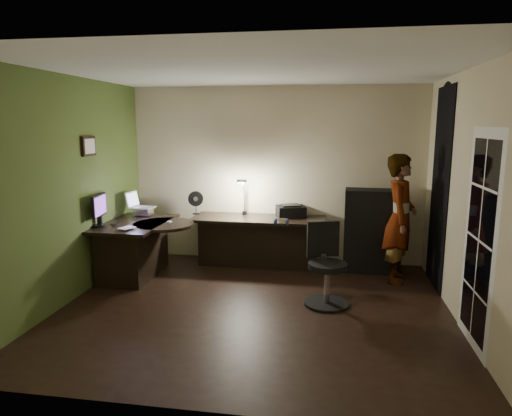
# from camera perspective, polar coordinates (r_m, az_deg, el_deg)

# --- Properties ---
(floor) EXTENTS (4.50, 4.00, 0.01)m
(floor) POSITION_cam_1_polar(r_m,az_deg,el_deg) (5.48, -0.20, -12.43)
(floor) COLOR black
(floor) RESTS_ON ground
(ceiling) EXTENTS (4.50, 4.00, 0.01)m
(ceiling) POSITION_cam_1_polar(r_m,az_deg,el_deg) (5.09, -0.22, 16.98)
(ceiling) COLOR silver
(ceiling) RESTS_ON floor
(wall_back) EXTENTS (4.50, 0.01, 2.70)m
(wall_back) POSITION_cam_1_polar(r_m,az_deg,el_deg) (7.08, 2.43, 4.13)
(wall_back) COLOR beige
(wall_back) RESTS_ON floor
(wall_front) EXTENTS (4.50, 0.01, 2.70)m
(wall_front) POSITION_cam_1_polar(r_m,az_deg,el_deg) (3.19, -6.10, -3.69)
(wall_front) COLOR beige
(wall_front) RESTS_ON floor
(wall_left) EXTENTS (0.01, 4.00, 2.70)m
(wall_left) POSITION_cam_1_polar(r_m,az_deg,el_deg) (5.91, -22.34, 2.11)
(wall_left) COLOR beige
(wall_left) RESTS_ON floor
(wall_right) EXTENTS (0.01, 4.00, 2.70)m
(wall_right) POSITION_cam_1_polar(r_m,az_deg,el_deg) (5.24, 24.89, 0.96)
(wall_right) COLOR beige
(wall_right) RESTS_ON floor
(green_wall_overlay) EXTENTS (0.00, 4.00, 2.70)m
(green_wall_overlay) POSITION_cam_1_polar(r_m,az_deg,el_deg) (5.90, -22.22, 2.11)
(green_wall_overlay) COLOR #445923
(green_wall_overlay) RESTS_ON floor
(arched_doorway) EXTENTS (0.01, 0.90, 2.60)m
(arched_doorway) POSITION_cam_1_polar(r_m,az_deg,el_deg) (6.35, 21.98, 2.20)
(arched_doorway) COLOR black
(arched_doorway) RESTS_ON floor
(french_door) EXTENTS (0.02, 0.92, 2.10)m
(french_door) POSITION_cam_1_polar(r_m,az_deg,el_deg) (4.78, 26.14, -3.66)
(french_door) COLOR white
(french_door) RESTS_ON floor
(framed_picture) EXTENTS (0.04, 0.30, 0.25)m
(framed_picture) POSITION_cam_1_polar(r_m,az_deg,el_deg) (6.24, -20.23, 7.26)
(framed_picture) COLOR black
(framed_picture) RESTS_ON wall_left
(desk_left) EXTENTS (0.85, 1.36, 0.78)m
(desk_left) POSITION_cam_1_polar(r_m,az_deg,el_deg) (6.66, -14.75, -5.03)
(desk_left) COLOR black
(desk_left) RESTS_ON floor
(desk_right) EXTENTS (2.00, 0.73, 0.74)m
(desk_right) POSITION_cam_1_polar(r_m,az_deg,el_deg) (6.92, 0.30, -4.25)
(desk_right) COLOR black
(desk_right) RESTS_ON floor
(cabinet) EXTENTS (0.82, 0.44, 1.21)m
(cabinet) POSITION_cam_1_polar(r_m,az_deg,el_deg) (6.83, 14.34, -2.79)
(cabinet) COLOR black
(cabinet) RESTS_ON floor
(laptop_stand) EXTENTS (0.25, 0.22, 0.10)m
(laptop_stand) POSITION_cam_1_polar(r_m,az_deg,el_deg) (6.99, -13.91, -0.39)
(laptop_stand) COLOR silver
(laptop_stand) RESTS_ON desk_left
(laptop) EXTENTS (0.38, 0.36, 0.24)m
(laptop) POSITION_cam_1_polar(r_m,az_deg,el_deg) (6.96, -13.97, 0.98)
(laptop) COLOR silver
(laptop) RESTS_ON laptop_stand
(monitor) EXTENTS (0.16, 0.47, 0.30)m
(monitor) POSITION_cam_1_polar(r_m,az_deg,el_deg) (6.38, -19.12, -0.76)
(monitor) COLOR black
(monitor) RESTS_ON desk_left
(mouse) EXTENTS (0.10, 0.12, 0.04)m
(mouse) POSITION_cam_1_polar(r_m,az_deg,el_deg) (6.31, -10.81, -1.72)
(mouse) COLOR silver
(mouse) RESTS_ON desk_left
(phone) EXTENTS (0.08, 0.14, 0.01)m
(phone) POSITION_cam_1_polar(r_m,az_deg,el_deg) (6.45, -17.29, -1.88)
(phone) COLOR black
(phone) RESTS_ON desk_left
(pen) EXTENTS (0.06, 0.12, 0.01)m
(pen) POSITION_cam_1_polar(r_m,az_deg,el_deg) (6.83, -15.21, -1.09)
(pen) COLOR black
(pen) RESTS_ON desk_left
(speaker) EXTENTS (0.08, 0.08, 0.17)m
(speaker) POSITION_cam_1_polar(r_m,az_deg,el_deg) (6.40, -18.95, -1.31)
(speaker) COLOR black
(speaker) RESTS_ON desk_left
(notepad) EXTENTS (0.22, 0.25, 0.01)m
(notepad) POSITION_cam_1_polar(r_m,az_deg,el_deg) (6.14, -15.86, -2.40)
(notepad) COLOR silver
(notepad) RESTS_ON desk_left
(desk_fan) EXTENTS (0.26, 0.18, 0.36)m
(desk_fan) POSITION_cam_1_polar(r_m,az_deg,el_deg) (7.16, -7.52, 0.67)
(desk_fan) COLOR black
(desk_fan) RESTS_ON desk_right
(headphones) EXTENTS (0.22, 0.12, 0.10)m
(headphones) POSITION_cam_1_polar(r_m,az_deg,el_deg) (6.38, 3.20, -1.65)
(headphones) COLOR navy
(headphones) RESTS_ON desk_right
(printer) EXTENTS (0.49, 0.43, 0.18)m
(printer) POSITION_cam_1_polar(r_m,az_deg,el_deg) (6.92, 4.37, -0.36)
(printer) COLOR black
(printer) RESTS_ON desk_right
(desk_lamp) EXTENTS (0.23, 0.31, 0.60)m
(desk_lamp) POSITION_cam_1_polar(r_m,az_deg,el_deg) (7.02, -1.45, 1.55)
(desk_lamp) COLOR black
(desk_lamp) RESTS_ON desk_right
(office_chair) EXTENTS (0.68, 0.68, 0.97)m
(office_chair) POSITION_cam_1_polar(r_m,az_deg,el_deg) (5.48, 8.96, -7.11)
(office_chair) COLOR black
(office_chair) RESTS_ON floor
(person) EXTENTS (0.54, 0.70, 1.74)m
(person) POSITION_cam_1_polar(r_m,az_deg,el_deg) (6.44, 17.56, -1.28)
(person) COLOR #D8A88C
(person) RESTS_ON floor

